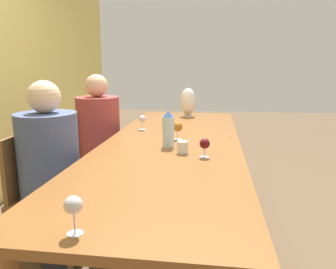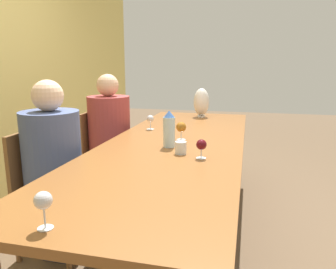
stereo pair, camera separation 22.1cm
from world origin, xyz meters
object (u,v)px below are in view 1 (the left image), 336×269
at_px(water_bottle, 168,129).
at_px(wine_glass_2, 205,144).
at_px(wine_glass_0, 73,206).
at_px(wine_glass_3, 142,120).
at_px(water_tumbler, 183,147).
at_px(person_far, 101,137).
at_px(vase, 188,102).
at_px(chair_near, 42,192).
at_px(wine_glass_1, 177,127).
at_px(chair_far, 93,154).
at_px(person_near, 52,169).

xyz_separation_m(water_bottle, wine_glass_2, (-0.23, -0.26, -0.04)).
height_order(wine_glass_0, wine_glass_3, wine_glass_0).
height_order(water_tumbler, person_far, person_far).
bearing_deg(wine_glass_2, water_bottle, 48.39).
relative_size(vase, chair_near, 0.36).
height_order(water_bottle, chair_near, water_bottle).
distance_m(water_tumbler, wine_glass_1, 0.40).
distance_m(water_bottle, wine_glass_3, 0.65).
bearing_deg(wine_glass_0, chair_near, 34.61).
bearing_deg(wine_glass_0, wine_glass_2, -22.25).
bearing_deg(wine_glass_0, vase, -4.02).
relative_size(chair_far, person_far, 0.71).
bearing_deg(wine_glass_2, chair_near, 91.69).
xyz_separation_m(wine_glass_3, person_near, (-0.83, 0.43, -0.20)).
xyz_separation_m(wine_glass_3, chair_far, (0.12, 0.51, -0.36)).
height_order(person_near, person_far, person_far).
xyz_separation_m(chair_far, person_far, (0.00, -0.08, 0.17)).
bearing_deg(wine_glass_3, chair_far, 76.57).
relative_size(vase, wine_glass_1, 2.25).
height_order(water_tumbler, wine_glass_3, wine_glass_3).
bearing_deg(water_tumbler, vase, 3.17).
distance_m(chair_near, person_far, 0.97).
distance_m(vase, chair_far, 1.17).
xyz_separation_m(vase, person_near, (-1.63, 0.77, -0.27)).
distance_m(water_tumbler, chair_far, 1.30).
bearing_deg(vase, chair_far, 128.50).
bearing_deg(chair_far, chair_near, 180.00).
bearing_deg(water_tumbler, person_far, 45.14).
distance_m(water_bottle, wine_glass_2, 0.35).
relative_size(vase, person_near, 0.25).
distance_m(wine_glass_1, chair_far, 1.04).
bearing_deg(chair_far, wine_glass_2, -130.49).
bearing_deg(person_far, wine_glass_3, -105.88).
distance_m(chair_far, person_far, 0.19).
xyz_separation_m(wine_glass_0, chair_far, (1.92, 0.67, -0.38)).
bearing_deg(chair_near, water_bottle, -72.41).
distance_m(water_tumbler, vase, 1.53).
distance_m(wine_glass_3, person_near, 0.96).
relative_size(wine_glass_1, person_near, 0.11).
relative_size(chair_near, person_near, 0.71).
distance_m(wine_glass_1, person_far, 0.92).
bearing_deg(wine_glass_1, person_near, 122.51).
distance_m(wine_glass_2, wine_glass_3, 0.98).
height_order(wine_glass_3, person_far, person_far).
xyz_separation_m(wine_glass_0, person_near, (0.97, 0.59, -0.21)).
relative_size(water_tumbler, person_near, 0.07).
bearing_deg(vase, person_near, 154.73).
height_order(wine_glass_1, wine_glass_2, wine_glass_1).
bearing_deg(water_tumbler, wine_glass_1, 11.17).
distance_m(wine_glass_0, person_near, 1.15).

